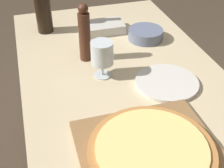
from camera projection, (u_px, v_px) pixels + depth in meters
The scene contains 9 objects.
dining_table at pixel (135, 119), 1.12m from camera, with size 0.75×1.61×0.76m.
cutting_board at pixel (151, 155), 0.84m from camera, with size 0.38×0.36×0.02m.
pizza at pixel (152, 150), 0.83m from camera, with size 0.34×0.34×0.02m.
wine_bottle at pixel (42, 0), 1.36m from camera, with size 0.07×0.07×0.36m.
pepper_mill at pixel (84, 34), 1.19m from camera, with size 0.05×0.05×0.23m.
wine_glass at pixel (102, 54), 1.10m from camera, with size 0.08×0.08×0.14m.
small_bowl at pixel (146, 34), 1.38m from camera, with size 0.15×0.15×0.05m.
dinner_plate at pixel (167, 83), 1.11m from camera, with size 0.23×0.23×0.01m.
food_container at pixel (105, 27), 1.44m from camera, with size 0.17×0.12×0.04m.
Camera 1 is at (-0.31, -0.77, 1.42)m, focal length 50.00 mm.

